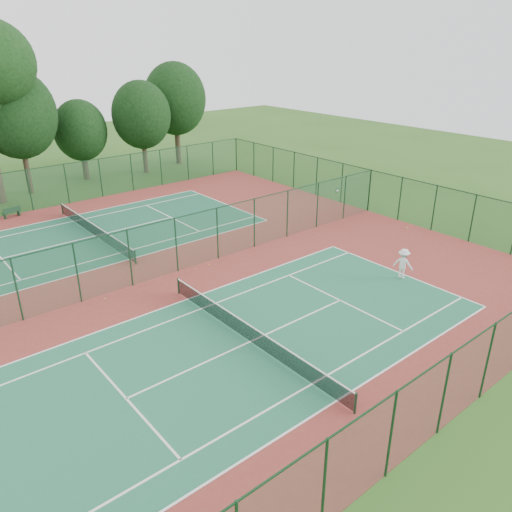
# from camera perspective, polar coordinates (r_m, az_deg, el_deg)

# --- Properties ---
(ground) EXTENTS (120.00, 120.00, 0.00)m
(ground) POSITION_cam_1_polar(r_m,az_deg,el_deg) (30.71, -11.34, -2.47)
(ground) COLOR #2D571B
(ground) RESTS_ON ground
(red_pad) EXTENTS (40.00, 36.00, 0.01)m
(red_pad) POSITION_cam_1_polar(r_m,az_deg,el_deg) (30.71, -11.34, -2.46)
(red_pad) COLOR maroon
(red_pad) RESTS_ON ground
(court_near) EXTENTS (23.77, 10.97, 0.01)m
(court_near) POSITION_cam_1_polar(r_m,az_deg,el_deg) (24.09, -0.69, -9.78)
(court_near) COLOR #206849
(court_near) RESTS_ON red_pad
(court_far) EXTENTS (23.77, 10.97, 0.01)m
(court_far) POSITION_cam_1_polar(r_m,az_deg,el_deg) (38.31, -17.93, 2.20)
(court_far) COLOR #1C5B3F
(court_far) RESTS_ON red_pad
(fence_north) EXTENTS (40.00, 0.09, 3.50)m
(fence_north) POSITION_cam_1_polar(r_m,az_deg,el_deg) (45.94, -22.63, 7.31)
(fence_north) COLOR #184A2D
(fence_north) RESTS_ON ground
(fence_south) EXTENTS (40.00, 0.09, 3.50)m
(fence_south) POSITION_cam_1_polar(r_m,az_deg,el_deg) (18.34, 18.12, -16.71)
(fence_south) COLOR #164329
(fence_south) RESTS_ON ground
(fence_east) EXTENTS (0.09, 36.00, 3.50)m
(fence_east) POSITION_cam_1_polar(r_m,az_deg,el_deg) (42.48, 12.83, 7.33)
(fence_east) COLOR #18492A
(fence_east) RESTS_ON ground
(fence_divider) EXTENTS (40.00, 0.09, 3.50)m
(fence_divider) POSITION_cam_1_polar(r_m,az_deg,el_deg) (29.99, -11.61, 0.55)
(fence_divider) COLOR #1A4F30
(fence_divider) RESTS_ON ground
(tennis_net_near) EXTENTS (0.10, 12.90, 0.97)m
(tennis_net_near) POSITION_cam_1_polar(r_m,az_deg,el_deg) (23.80, -0.69, -8.71)
(tennis_net_near) COLOR #153B24
(tennis_net_near) RESTS_ON ground
(tennis_net_far) EXTENTS (0.10, 12.90, 0.97)m
(tennis_net_far) POSITION_cam_1_polar(r_m,az_deg,el_deg) (38.13, -18.02, 2.94)
(tennis_net_far) COLOR #143922
(tennis_net_far) RESTS_ON ground
(player_near) EXTENTS (1.03, 1.36, 1.87)m
(player_near) POSITION_cam_1_polar(r_m,az_deg,el_deg) (30.96, 16.46, -0.84)
(player_near) COLOR white
(player_near) RESTS_ON court_near
(bench) EXTENTS (1.45, 0.65, 0.86)m
(bench) POSITION_cam_1_polar(r_m,az_deg,el_deg) (44.75, -26.15, 4.54)
(bench) COLOR #12331B
(bench) RESTS_ON red_pad
(stray_ball_a) EXTENTS (0.07, 0.07, 0.07)m
(stray_ball_a) POSITION_cam_1_polar(r_m,az_deg,el_deg) (31.37, -6.83, -1.49)
(stray_ball_a) COLOR #D8F539
(stray_ball_a) RESTS_ON red_pad
(stray_ball_b) EXTENTS (0.07, 0.07, 0.07)m
(stray_ball_b) POSITION_cam_1_polar(r_m,az_deg,el_deg) (31.91, -5.42, -0.97)
(stray_ball_b) COLOR yellow
(stray_ball_b) RESTS_ON red_pad
(stray_ball_c) EXTENTS (0.06, 0.06, 0.06)m
(stray_ball_c) POSITION_cam_1_polar(r_m,az_deg,el_deg) (28.96, -16.86, -4.67)
(stray_ball_c) COLOR #D4F438
(stray_ball_c) RESTS_ON red_pad
(evergreen_row) EXTENTS (39.00, 5.00, 12.00)m
(evergreen_row) POSITION_cam_1_polar(r_m,az_deg,el_deg) (52.34, -24.00, 6.91)
(evergreen_row) COLOR black
(evergreen_row) RESTS_ON ground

